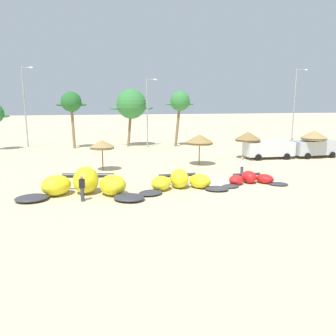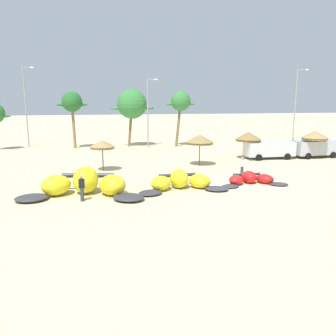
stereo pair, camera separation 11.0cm
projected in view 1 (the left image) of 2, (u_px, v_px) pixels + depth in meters
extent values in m
plane|color=beige|center=(227.00, 184.00, 25.05)|extent=(260.00, 260.00, 0.00)
ellipsoid|color=#333338|center=(32.00, 198.00, 20.78)|extent=(2.25, 1.96, 0.36)
ellipsoid|color=yellow|center=(56.00, 185.00, 21.92)|extent=(2.62, 2.61, 1.34)
ellipsoid|color=yellow|center=(86.00, 180.00, 22.36)|extent=(2.04, 2.31, 1.81)
ellipsoid|color=yellow|center=(113.00, 185.00, 21.99)|extent=(2.35, 2.52, 1.34)
ellipsoid|color=#333338|center=(129.00, 197.00, 20.91)|extent=(2.60, 2.48, 0.36)
cylinder|color=#333338|center=(88.00, 175.00, 23.03)|extent=(3.54, 1.01, 0.32)
cube|color=#333338|center=(85.00, 181.00, 22.17)|extent=(1.41, 0.96, 0.04)
ellipsoid|color=#333338|center=(151.00, 193.00, 22.14)|extent=(2.01, 1.80, 0.27)
ellipsoid|color=yellow|center=(161.00, 183.00, 23.17)|extent=(2.00, 2.10, 1.00)
ellipsoid|color=yellow|center=(179.00, 179.00, 23.81)|extent=(1.32, 1.68, 1.35)
ellipsoid|color=yellow|center=(200.00, 181.00, 23.82)|extent=(2.02, 2.10, 1.00)
ellipsoid|color=#333338|center=(217.00, 189.00, 23.20)|extent=(1.99, 1.76, 0.27)
cylinder|color=#333338|center=(177.00, 175.00, 24.34)|extent=(2.74, 0.30, 0.25)
cube|color=#333338|center=(180.00, 179.00, 23.65)|extent=(1.00, 0.62, 0.04)
ellipsoid|color=#333338|center=(230.00, 186.00, 24.04)|extent=(1.64, 1.41, 0.18)
ellipsoid|color=red|center=(236.00, 180.00, 24.85)|extent=(1.67, 1.73, 0.68)
ellipsoid|color=red|center=(249.00, 177.00, 25.30)|extent=(1.09, 1.43, 0.92)
ellipsoid|color=red|center=(265.00, 179.00, 25.24)|extent=(1.62, 1.73, 0.68)
ellipsoid|color=#333338|center=(278.00, 184.00, 24.68)|extent=(1.68, 1.49, 0.18)
cylinder|color=#333338|center=(247.00, 174.00, 25.75)|extent=(2.20, 0.29, 0.20)
cube|color=#333338|center=(250.00, 177.00, 25.16)|extent=(0.82, 0.53, 0.04)
cylinder|color=brown|center=(103.00, 159.00, 29.55)|extent=(0.10, 0.10, 2.17)
cone|color=#9E7F4C|center=(102.00, 143.00, 29.27)|extent=(2.22, 2.22, 0.57)
cylinder|color=olive|center=(102.00, 148.00, 29.35)|extent=(2.11, 2.11, 0.20)
cylinder|color=brown|center=(199.00, 154.00, 32.09)|extent=(0.10, 0.10, 2.25)
cone|color=olive|center=(200.00, 138.00, 31.80)|extent=(2.66, 2.66, 0.74)
cylinder|color=olive|center=(199.00, 143.00, 31.89)|extent=(2.53, 2.53, 0.20)
cylinder|color=brown|center=(247.00, 149.00, 35.73)|extent=(0.10, 0.10, 2.11)
cone|color=olive|center=(248.00, 135.00, 35.44)|extent=(2.74, 2.74, 0.79)
cylinder|color=brown|center=(248.00, 140.00, 35.54)|extent=(2.60, 2.60, 0.20)
cylinder|color=brown|center=(313.00, 148.00, 35.94)|extent=(0.10, 0.10, 2.25)
cone|color=#9E7F4C|center=(314.00, 134.00, 35.64)|extent=(2.77, 2.77, 0.75)
cylinder|color=olive|center=(314.00, 139.00, 35.73)|extent=(2.63, 2.63, 0.20)
cube|color=#B2B7BC|center=(314.00, 147.00, 36.78)|extent=(5.07, 2.22, 1.50)
cube|color=black|center=(304.00, 145.00, 36.39)|extent=(1.32, 2.05, 0.56)
cylinder|color=black|center=(308.00, 156.00, 35.57)|extent=(0.69, 0.26, 0.68)
cylinder|color=black|center=(296.00, 153.00, 37.52)|extent=(0.69, 0.26, 0.68)
cylinder|color=black|center=(332.00, 155.00, 36.33)|extent=(0.69, 0.26, 0.68)
cylinder|color=black|center=(319.00, 152.00, 38.28)|extent=(0.69, 0.26, 0.68)
cube|color=silver|center=(269.00, 149.00, 35.80)|extent=(5.26, 2.21, 1.50)
cube|color=black|center=(256.00, 146.00, 35.51)|extent=(1.37, 2.01, 0.56)
cylinder|color=black|center=(258.00, 157.00, 34.71)|extent=(0.69, 0.27, 0.68)
cylinder|color=black|center=(250.00, 154.00, 36.64)|extent=(0.69, 0.27, 0.68)
cylinder|color=black|center=(287.00, 157.00, 35.26)|extent=(0.69, 0.27, 0.68)
cylinder|color=black|center=(277.00, 154.00, 37.19)|extent=(0.69, 0.27, 0.68)
cylinder|color=#383842|center=(242.00, 171.00, 27.40)|extent=(0.24, 0.24, 0.85)
cube|color=white|center=(242.00, 163.00, 27.26)|extent=(0.36, 0.22, 0.56)
sphere|color=tan|center=(242.00, 158.00, 27.19)|extent=(0.20, 0.20, 0.20)
cylinder|color=#383842|center=(82.00, 195.00, 20.65)|extent=(0.24, 0.24, 0.85)
cube|color=black|center=(82.00, 184.00, 20.51)|extent=(0.36, 0.22, 0.56)
sphere|color=#9E7051|center=(82.00, 177.00, 20.43)|extent=(0.20, 0.20, 0.20)
ellipsoid|color=#286B2D|center=(2.00, 116.00, 41.38)|extent=(1.82, 0.50, 0.36)
cylinder|color=#7F6647|center=(73.00, 125.00, 43.14)|extent=(0.47, 0.36, 6.01)
sphere|color=#236028|center=(71.00, 102.00, 42.54)|extent=(2.59, 2.59, 2.59)
ellipsoid|color=#236028|center=(63.00, 105.00, 42.40)|extent=(1.81, 0.50, 0.36)
ellipsoid|color=#236028|center=(80.00, 105.00, 42.83)|extent=(1.81, 0.50, 0.36)
cylinder|color=brown|center=(130.00, 125.00, 45.22)|extent=(0.88, 0.36, 5.71)
sphere|color=#337A38|center=(131.00, 104.00, 44.71)|extent=(3.97, 3.97, 3.97)
ellipsoid|color=#337A38|center=(119.00, 109.00, 44.50)|extent=(2.78, 0.50, 0.36)
ellipsoid|color=#337A38|center=(143.00, 108.00, 45.17)|extent=(2.78, 0.50, 0.36)
cylinder|color=brown|center=(178.00, 124.00, 45.25)|extent=(0.95, 0.36, 6.08)
sphere|color=#337A38|center=(180.00, 101.00, 44.71)|extent=(2.65, 2.65, 2.65)
ellipsoid|color=#337A38|center=(172.00, 104.00, 44.56)|extent=(1.86, 0.50, 0.36)
ellipsoid|color=#337A38|center=(188.00, 104.00, 45.01)|extent=(1.86, 0.50, 0.36)
cylinder|color=gray|center=(25.00, 108.00, 43.61)|extent=(0.18, 0.18, 10.46)
cylinder|color=gray|center=(26.00, 67.00, 42.72)|extent=(1.12, 0.10, 0.10)
ellipsoid|color=silver|center=(31.00, 67.00, 42.84)|extent=(0.56, 0.24, 0.20)
cylinder|color=gray|center=(147.00, 113.00, 44.11)|extent=(0.18, 0.18, 8.99)
cylinder|color=gray|center=(151.00, 79.00, 43.37)|extent=(1.10, 0.10, 0.10)
ellipsoid|color=silver|center=(155.00, 80.00, 43.48)|extent=(0.56, 0.24, 0.20)
cylinder|color=gray|center=(294.00, 106.00, 49.71)|extent=(0.18, 0.18, 10.74)
cylinder|color=gray|center=(301.00, 70.00, 48.84)|extent=(1.54, 0.10, 0.10)
ellipsoid|color=silver|center=(306.00, 70.00, 49.00)|extent=(0.56, 0.24, 0.20)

